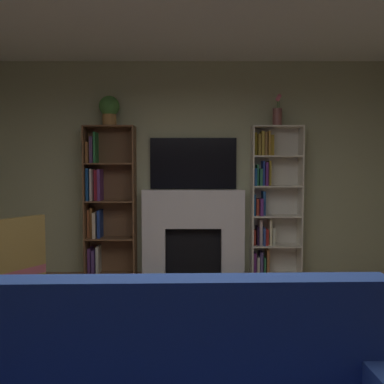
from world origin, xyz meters
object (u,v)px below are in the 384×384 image
Objects in this scene: bookshelf_left at (103,202)px; vase_with_flowers at (275,115)px; armchair at (0,267)px; potted_plant at (107,109)px; fireplace at (191,230)px; bookshelf_right at (268,201)px; tv at (191,164)px.

bookshelf_left is 2.55m from vase_with_flowers.
potted_plant is at bearing 66.97° from armchair.
fireplace is 1.09m from bookshelf_right.
vase_with_flowers is at bearing -29.38° from bookshelf_right.
tv is 2.71m from armchair.
tv is 2.95× the size of potted_plant.
vase_with_flowers reaches higher than bookshelf_left.
fireplace is 2.48m from armchair.
bookshelf_right reaches higher than fireplace.
fireplace is 1.26× the size of tv.
potted_plant is 0.94× the size of vase_with_flowers.
bookshelf_right is at bearing 0.11° from bookshelf_left.
tv is at bearing 44.63° from armchair.
armchair is (-0.62, -1.70, -0.46)m from bookshelf_left.
vase_with_flowers reaches higher than tv.
bookshelf_left is at bearing -176.19° from tv.
tv is 1.29m from bookshelf_left.
fireplace is 3.73× the size of potted_plant.
potted_plant is 2.47m from armchair.
tv is 1.17× the size of armchair.
vase_with_flowers is 0.42× the size of armchair.
fireplace is 1.87m from vase_with_flowers.
vase_with_flowers is (2.28, -0.04, 1.15)m from bookshelf_left.
potted_plant is (-2.12, -0.05, 1.21)m from bookshelf_right.
fireplace is at bearing -90.00° from tv.
bookshelf_left is at bearing 178.97° from vase_with_flowers.
bookshelf_left is at bearing -179.95° from fireplace.
tv is at bearing 6.24° from potted_plant.
potted_plant reaches higher than fireplace.
armchair is (-0.71, -1.66, -1.68)m from potted_plant.
fireplace is 3.51× the size of vase_with_flowers.
vase_with_flowers is at bearing -1.03° from bookshelf_left.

